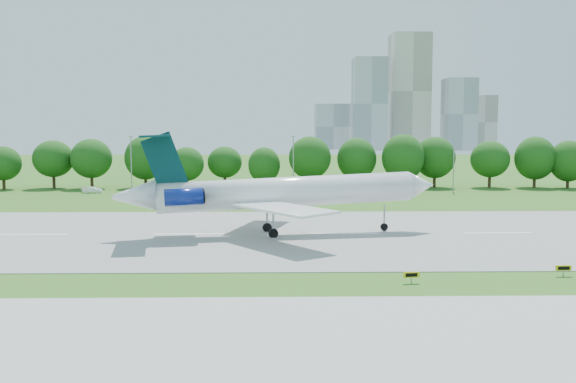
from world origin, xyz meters
The scene contains 11 objects.
ground centered at (0.00, 0.00, 0.00)m, with size 600.00×600.00×0.00m, color #325E18.
runway centered at (0.00, 25.00, 0.04)m, with size 400.00×45.00×0.08m, color gray.
taxiway centered at (0.00, -18.00, 0.04)m, with size 400.00×23.00×0.08m, color #ADADA8.
tree_line centered at (0.00, 92.00, 6.19)m, with size 288.40×8.40×10.40m.
light_poles centered at (-2.50, 82.00, 6.34)m, with size 175.90×0.25×12.19m.
skyline centered at (100.16, 390.61, 30.46)m, with size 127.00×52.00×80.00m.
airliner centered at (10.52, 24.64, 5.60)m, with size 41.87×30.17×13.30m.
taxi_sign_centre centered at (23.01, -1.79, 0.74)m, with size 1.44×0.35×1.01m.
taxi_sign_right centered at (37.56, 0.64, 0.76)m, with size 1.47×0.24×1.03m.
service_vehicle_a centered at (-28.15, 80.75, 0.66)m, with size 1.39×3.98×1.31m, color white.
service_vehicle_b centered at (-29.38, 83.29, 0.64)m, with size 1.52×3.78×1.29m, color silver.
Camera 1 is at (11.07, -56.78, 13.37)m, focal length 40.00 mm.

